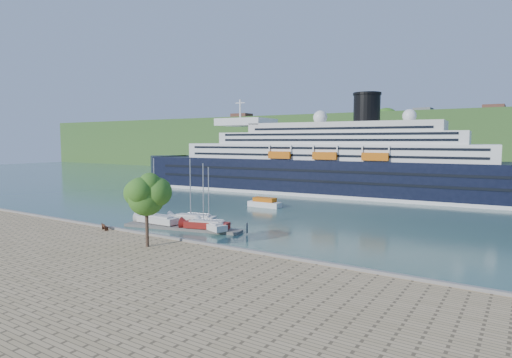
% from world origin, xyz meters
% --- Properties ---
extents(ground, '(400.00, 400.00, 0.00)m').
position_xyz_m(ground, '(0.00, 0.00, 0.00)').
color(ground, '#325A51').
rests_on(ground, ground).
extents(far_hillside, '(400.00, 50.00, 24.00)m').
position_xyz_m(far_hillside, '(0.00, 145.00, 12.00)').
color(far_hillside, '#2C5522').
rests_on(far_hillside, ground).
extents(quay_coping, '(220.00, 0.50, 0.30)m').
position_xyz_m(quay_coping, '(0.00, -0.20, 1.15)').
color(quay_coping, slate).
rests_on(quay_coping, promenade).
extents(cruise_ship, '(110.03, 23.91, 24.51)m').
position_xyz_m(cruise_ship, '(2.13, 59.68, 12.26)').
color(cruise_ship, black).
rests_on(cruise_ship, ground).
extents(park_bench, '(1.65, 1.15, 0.98)m').
position_xyz_m(park_bench, '(-2.43, -1.20, 1.49)').
color(park_bench, '#462514').
rests_on(park_bench, promenade).
extents(promenade_tree, '(5.63, 5.63, 9.33)m').
position_xyz_m(promenade_tree, '(9.41, -4.54, 5.66)').
color(promenade_tree, '#295C18').
rests_on(promenade_tree, promenade).
extents(floating_pontoon, '(19.07, 6.35, 0.42)m').
position_xyz_m(floating_pontoon, '(2.86, 8.36, 0.21)').
color(floating_pontoon, gray).
rests_on(floating_pontoon, ground).
extents(sailboat_white_near, '(7.83, 2.28, 10.07)m').
position_xyz_m(sailboat_white_near, '(-1.86, 8.06, 5.04)').
color(sailboat_white_near, silver).
rests_on(sailboat_white_near, ground).
extents(sailboat_red, '(7.66, 3.93, 9.53)m').
position_xyz_m(sailboat_red, '(7.06, 9.20, 4.76)').
color(sailboat_red, maroon).
rests_on(sailboat_red, ground).
extents(sailboat_white_far, '(7.21, 4.23, 9.00)m').
position_xyz_m(sailboat_white_far, '(7.63, 9.36, 4.50)').
color(sailboat_white_far, silver).
rests_on(sailboat_white_far, ground).
extents(tender_launch, '(6.87, 2.44, 1.89)m').
position_xyz_m(tender_launch, '(2.05, 33.52, 0.94)').
color(tender_launch, '#C95C0B').
rests_on(tender_launch, ground).
extents(sailboat_extra, '(8.02, 3.96, 9.99)m').
position_xyz_m(sailboat_extra, '(2.31, 11.81, 4.99)').
color(sailboat_extra, silver).
rests_on(sailboat_extra, ground).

